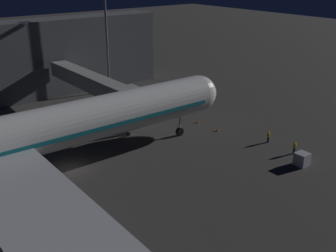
{
  "coord_description": "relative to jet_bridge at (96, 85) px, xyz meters",
  "views": [
    {
      "loc": [
        -42.13,
        17.8,
        23.18
      ],
      "look_at": [
        -3.0,
        -12.78,
        3.5
      ],
      "focal_mm": 43.73,
      "sensor_mm": 36.0,
      "label": 1
    }
  ],
  "objects": [
    {
      "name": "traffic_cone_nose_starboard",
      "position": [
        -11.08,
        -11.48,
        -5.45
      ],
      "size": [
        0.36,
        0.36,
        0.55
      ],
      "primitive_type": "cone",
      "color": "orange",
      "rests_on": "ground_plane"
    },
    {
      "name": "baggage_container_near_belt",
      "position": [
        -29.85,
        -11.87,
        -4.92
      ],
      "size": [
        1.54,
        1.54,
        1.61
      ],
      "primitive_type": "cube",
      "color": "#B7BABF",
      "rests_on": "ground_plane"
    },
    {
      "name": "apron_floodlight_mast",
      "position": [
        12.22,
        -9.24,
        5.81
      ],
      "size": [
        2.9,
        0.5,
        20.13
      ],
      "color": "#59595E",
      "rests_on": "ground_plane"
    },
    {
      "name": "traffic_cone_nose_port",
      "position": [
        -15.48,
        -11.48,
        -5.45
      ],
      "size": [
        0.36,
        0.36,
        0.55
      ],
      "primitive_type": "cone",
      "color": "orange",
      "rests_on": "ground_plane"
    },
    {
      "name": "jet_bridge",
      "position": [
        0.0,
        0.0,
        0.0
      ],
      "size": [
        25.08,
        3.4,
        7.26
      ],
      "color": "#9E9E99",
      "rests_on": "ground_plane"
    },
    {
      "name": "ground_plane",
      "position": [
        -13.28,
        11.3,
        -5.73
      ],
      "size": [
        320.0,
        320.0,
        0.0
      ],
      "primitive_type": "plane",
      "color": "#383533"
    },
    {
      "name": "ground_crew_marshaller_fwd",
      "position": [
        -27.26,
        -13.92,
        -4.76
      ],
      "size": [
        0.4,
        0.4,
        1.75
      ],
      "color": "black",
      "rests_on": "ground_plane"
    },
    {
      "name": "ground_crew_by_tug",
      "position": [
        -22.79,
        -14.14,
        -4.79
      ],
      "size": [
        0.4,
        0.4,
        1.7
      ],
      "color": "black",
      "rests_on": "ground_plane"
    }
  ]
}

